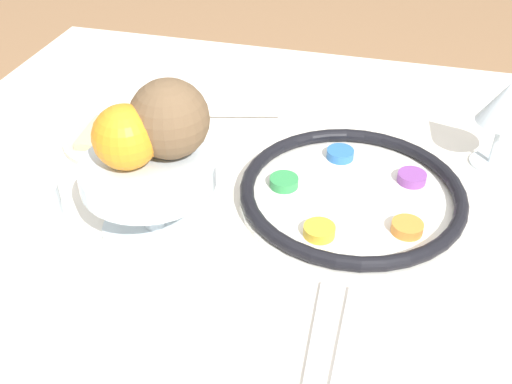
% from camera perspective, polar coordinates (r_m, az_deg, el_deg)
% --- Properties ---
extents(dining_table, '(1.11, 1.02, 0.71)m').
position_cam_1_polar(dining_table, '(1.12, -0.95, -14.76)').
color(dining_table, silver).
rests_on(dining_table, ground_plane).
extents(seder_plate, '(0.32, 0.32, 0.03)m').
position_cam_1_polar(seder_plate, '(0.86, 9.13, -0.13)').
color(seder_plate, white).
rests_on(seder_plate, dining_table).
extents(wine_glass, '(0.08, 0.08, 0.14)m').
position_cam_1_polar(wine_glass, '(0.95, 22.73, 7.64)').
color(wine_glass, silver).
rests_on(wine_glass, dining_table).
extents(fruit_stand, '(0.17, 0.17, 0.11)m').
position_cam_1_polar(fruit_stand, '(0.77, -10.13, 0.89)').
color(fruit_stand, silver).
rests_on(fruit_stand, dining_table).
extents(orange_fruit, '(0.08, 0.08, 0.08)m').
position_cam_1_polar(orange_fruit, '(0.73, -12.34, 5.13)').
color(orange_fruit, orange).
rests_on(orange_fruit, fruit_stand).
extents(coconut, '(0.10, 0.10, 0.10)m').
position_cam_1_polar(coconut, '(0.74, -8.27, 6.90)').
color(coconut, brown).
rests_on(coconut, fruit_stand).
extents(bread_plate, '(0.16, 0.16, 0.02)m').
position_cam_1_polar(bread_plate, '(1.01, -13.46, 5.02)').
color(bread_plate, beige).
rests_on(bread_plate, dining_table).
extents(napkin_roll, '(0.19, 0.08, 0.04)m').
position_cam_1_polar(napkin_roll, '(1.05, -2.94, 8.15)').
color(napkin_roll, white).
rests_on(napkin_roll, dining_table).
extents(cup_near, '(0.07, 0.07, 0.06)m').
position_cam_1_polar(cup_near, '(0.84, -20.45, -1.38)').
color(cup_near, silver).
rests_on(cup_near, dining_table).
extents(fork_left, '(0.02, 0.16, 0.01)m').
position_cam_1_polar(fork_left, '(0.68, 8.73, -14.03)').
color(fork_left, silver).
rests_on(fork_left, dining_table).
extents(fork_right, '(0.03, 0.16, 0.01)m').
position_cam_1_polar(fork_right, '(0.68, 6.15, -13.61)').
color(fork_right, silver).
rests_on(fork_right, dining_table).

